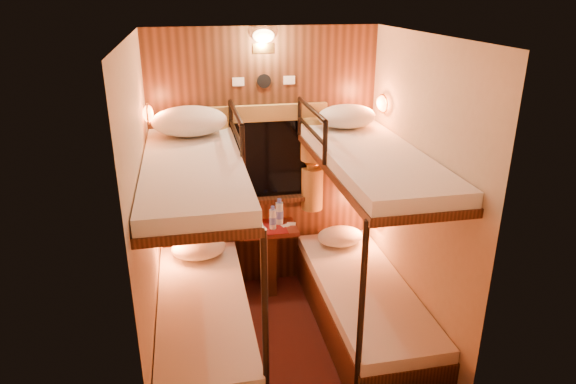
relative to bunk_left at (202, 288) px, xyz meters
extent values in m
plane|color=#3C1410|center=(0.65, -0.07, -0.56)|extent=(2.10, 2.10, 0.00)
plane|color=silver|center=(0.65, -0.07, 1.84)|extent=(2.10, 2.10, 0.00)
plane|color=#C6B293|center=(0.65, 0.98, 0.64)|extent=(2.40, 0.00, 2.40)
plane|color=#C6B293|center=(0.65, -1.12, 0.64)|extent=(2.40, 0.00, 2.40)
plane|color=#C6B293|center=(-0.35, -0.07, 0.64)|extent=(0.00, 2.40, 2.40)
plane|color=#C6B293|center=(1.65, -0.07, 0.64)|extent=(0.00, 2.40, 2.40)
cube|color=black|center=(0.65, 0.97, 0.64)|extent=(2.00, 0.03, 2.40)
cube|color=black|center=(0.00, 0.00, -0.38)|extent=(0.70, 1.90, 0.35)
cube|color=white|center=(0.00, 0.00, -0.16)|extent=(0.68, 1.88, 0.10)
cube|color=black|center=(0.00, 0.00, 0.89)|extent=(0.70, 1.90, 0.06)
cube|color=white|center=(0.00, 0.00, 0.97)|extent=(0.68, 1.88, 0.10)
cylinder|color=black|center=(0.35, -0.90, 0.17)|extent=(0.04, 0.04, 1.45)
cylinder|color=black|center=(0.35, 0.88, 1.08)|extent=(0.04, 0.04, 0.32)
cylinder|color=black|center=(0.35, 0.03, 1.08)|extent=(0.04, 0.04, 0.32)
cylinder|color=black|center=(0.35, 0.46, 1.24)|extent=(0.04, 0.85, 0.04)
cylinder|color=black|center=(0.35, 0.46, 1.07)|extent=(0.03, 0.85, 0.03)
cube|color=black|center=(1.30, 0.00, -0.38)|extent=(0.70, 1.90, 0.35)
cube|color=white|center=(1.30, 0.00, -0.16)|extent=(0.68, 1.88, 0.10)
cube|color=black|center=(1.30, 0.00, 0.89)|extent=(0.70, 1.90, 0.06)
cube|color=white|center=(1.30, 0.00, 0.97)|extent=(0.68, 1.88, 0.10)
cylinder|color=black|center=(0.95, -0.90, 0.17)|extent=(0.04, 0.04, 1.45)
cylinder|color=black|center=(0.95, 0.88, 1.08)|extent=(0.04, 0.04, 0.32)
cylinder|color=black|center=(0.95, 0.03, 1.08)|extent=(0.04, 0.04, 0.32)
cylinder|color=black|center=(0.95, 0.46, 1.24)|extent=(0.04, 0.85, 0.04)
cylinder|color=black|center=(0.95, 0.46, 1.07)|extent=(0.03, 0.85, 0.03)
cube|color=black|center=(0.65, 0.95, 0.69)|extent=(0.98, 0.02, 0.78)
cube|color=black|center=(0.65, 0.94, 0.69)|extent=(0.90, 0.01, 0.70)
cube|color=black|center=(0.65, 0.90, 0.31)|extent=(1.00, 0.12, 0.04)
cube|color=brown|center=(0.65, 0.91, 1.12)|extent=(1.10, 0.06, 0.14)
cylinder|color=brown|center=(0.22, 0.90, 0.87)|extent=(0.22, 0.22, 0.40)
cylinder|color=brown|center=(0.22, 0.90, 0.64)|extent=(0.11, 0.11, 0.12)
cylinder|color=brown|center=(0.22, 0.90, 0.39)|extent=(0.20, 0.20, 0.40)
torus|color=#B67E35|center=(0.22, 0.90, 0.64)|extent=(0.14, 0.14, 0.02)
cylinder|color=brown|center=(1.08, 0.90, 0.87)|extent=(0.22, 0.22, 0.40)
cylinder|color=brown|center=(1.08, 0.90, 0.64)|extent=(0.11, 0.11, 0.12)
cylinder|color=brown|center=(1.08, 0.90, 0.39)|extent=(0.20, 0.20, 0.40)
torus|color=#B67E35|center=(1.08, 0.90, 0.64)|extent=(0.14, 0.14, 0.02)
cylinder|color=black|center=(0.65, 0.95, 1.39)|extent=(0.12, 0.02, 0.12)
cube|color=silver|center=(0.43, 0.95, 1.39)|extent=(0.10, 0.01, 0.07)
cube|color=silver|center=(0.87, 0.95, 1.39)|extent=(0.10, 0.01, 0.07)
cube|color=#B67E35|center=(0.65, 0.95, 1.66)|extent=(0.18, 0.01, 0.08)
ellipsoid|color=#FFCC8C|center=(0.65, 0.93, 1.76)|extent=(0.18, 0.09, 0.11)
ellipsoid|color=#EC5923|center=(-0.31, 0.63, 0.14)|extent=(0.08, 0.20, 0.13)
torus|color=#B67E35|center=(-0.31, 0.63, 0.14)|extent=(0.02, 0.17, 0.17)
ellipsoid|color=#EC5923|center=(-0.31, 0.63, 1.22)|extent=(0.08, 0.20, 0.13)
torus|color=#B67E35|center=(-0.31, 0.63, 1.22)|extent=(0.02, 0.17, 0.17)
ellipsoid|color=#EC5923|center=(1.61, 0.63, 0.14)|extent=(0.08, 0.20, 0.13)
torus|color=#B67E35|center=(1.61, 0.63, 0.14)|extent=(0.02, 0.17, 0.17)
ellipsoid|color=#EC5923|center=(1.61, 0.63, 1.22)|extent=(0.08, 0.20, 0.13)
torus|color=#B67E35|center=(1.61, 0.63, 1.22)|extent=(0.02, 0.17, 0.17)
cube|color=#5C2615|center=(0.65, 0.78, 0.07)|extent=(0.50, 0.34, 0.04)
cube|color=black|center=(0.65, 0.78, -0.25)|extent=(0.08, 0.30, 0.61)
cube|color=#660D0D|center=(0.65, 0.78, 0.09)|extent=(0.30, 0.34, 0.01)
cylinder|color=#99BFE5|center=(0.67, 0.73, 0.19)|extent=(0.06, 0.06, 0.19)
cylinder|color=#445ECC|center=(0.67, 0.73, 0.18)|extent=(0.06, 0.06, 0.07)
cylinder|color=#445ECC|center=(0.67, 0.73, 0.30)|extent=(0.03, 0.03, 0.03)
cylinder|color=#99BFE5|center=(0.75, 0.83, 0.20)|extent=(0.07, 0.07, 0.21)
cylinder|color=#445ECC|center=(0.75, 0.83, 0.19)|extent=(0.07, 0.07, 0.07)
cylinder|color=#445ECC|center=(0.75, 0.83, 0.33)|extent=(0.04, 0.04, 0.03)
cube|color=silver|center=(0.86, 0.80, 0.09)|extent=(0.10, 0.08, 0.01)
cube|color=silver|center=(0.80, 0.77, 0.09)|extent=(0.09, 0.08, 0.01)
ellipsoid|color=silver|center=(0.00, 0.69, -0.01)|extent=(0.48, 0.34, 0.19)
ellipsoid|color=silver|center=(1.30, 0.68, -0.02)|extent=(0.43, 0.31, 0.17)
ellipsoid|color=silver|center=(0.00, 0.64, 1.15)|extent=(0.60, 0.43, 0.23)
ellipsoid|color=silver|center=(1.30, 0.63, 1.13)|extent=(0.50, 0.36, 0.20)
camera|label=1|loc=(-0.02, -3.42, 2.12)|focal=32.00mm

